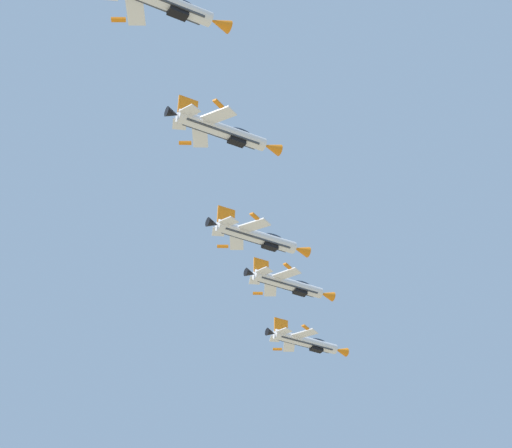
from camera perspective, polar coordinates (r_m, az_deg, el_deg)
The scene contains 5 objects.
fighter_jet_lead at distance 168.53m, azimuth 2.98°, elevation -6.88°, with size 14.49×11.19×4.35m.
fighter_jet_left_wing at distance 154.15m, azimuth 1.97°, elevation -3.54°, with size 14.49×11.19×4.34m.
fighter_jet_right_wing at distance 135.15m, azimuth 0.13°, elevation -0.77°, with size 14.49×11.18×4.37m.
fighter_jet_left_outer at distance 122.76m, azimuth -1.90°, elevation 5.44°, with size 14.49×11.18×4.37m.
fighter_jet_right_outer at distance 107.55m, azimuth -5.48°, elevation 12.81°, with size 14.49×11.19×4.34m.
Camera 1 is at (-2.03, -3.33, 1.78)m, focal length 68.66 mm.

